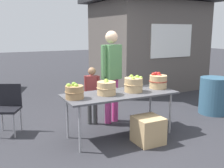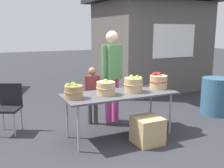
% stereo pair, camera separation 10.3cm
% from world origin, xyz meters
% --- Properties ---
extents(ground_plane, '(40.00, 40.00, 0.00)m').
position_xyz_m(ground_plane, '(0.00, 0.00, 0.00)').
color(ground_plane, '#2D2D33').
extents(market_table, '(1.90, 0.76, 0.75)m').
position_xyz_m(market_table, '(0.00, 0.00, 0.71)').
color(market_table, '#4C4C51').
rests_on(market_table, ground).
extents(apple_basket_green_0, '(0.30, 0.30, 0.25)m').
position_xyz_m(apple_basket_green_0, '(-0.80, -0.01, 0.86)').
color(apple_basket_green_0, '#A87F51').
rests_on(apple_basket_green_0, market_table).
extents(apple_basket_green_1, '(0.32, 0.32, 0.26)m').
position_xyz_m(apple_basket_green_1, '(-0.25, -0.00, 0.86)').
color(apple_basket_green_1, tan).
rests_on(apple_basket_green_1, market_table).
extents(apple_basket_green_2, '(0.33, 0.33, 0.28)m').
position_xyz_m(apple_basket_green_2, '(0.25, -0.01, 0.88)').
color(apple_basket_green_2, tan).
rests_on(apple_basket_green_2, market_table).
extents(apple_basket_red_0, '(0.33, 0.33, 0.29)m').
position_xyz_m(apple_basket_red_0, '(0.80, 0.03, 0.88)').
color(apple_basket_red_0, tan).
rests_on(apple_basket_red_0, market_table).
extents(vendor_adult, '(0.45, 0.31, 1.77)m').
position_xyz_m(vendor_adult, '(0.18, 0.68, 1.04)').
color(vendor_adult, '#CC3F8C').
rests_on(vendor_adult, ground).
extents(child_customer, '(0.27, 0.22, 1.11)m').
position_xyz_m(child_customer, '(-0.20, 0.74, 0.65)').
color(child_customer, '#3F3F3F').
rests_on(child_customer, ground).
extents(food_kiosk, '(3.58, 3.00, 2.74)m').
position_xyz_m(food_kiosk, '(2.72, 3.21, 1.38)').
color(food_kiosk, '#59514C').
rests_on(food_kiosk, ground).
extents(folding_chair, '(0.54, 0.54, 0.86)m').
position_xyz_m(folding_chair, '(-1.67, 0.99, 0.51)').
color(folding_chair, black).
rests_on(folding_chair, ground).
extents(trash_barrel, '(0.60, 0.60, 0.79)m').
position_xyz_m(trash_barrel, '(2.41, 0.19, 0.40)').
color(trash_barrel, '#335972').
rests_on(trash_barrel, ground).
extents(produce_crate, '(0.43, 0.43, 0.43)m').
position_xyz_m(produce_crate, '(0.26, -0.47, 0.21)').
color(produce_crate, tan).
rests_on(produce_crate, ground).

